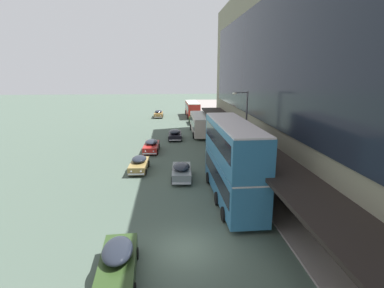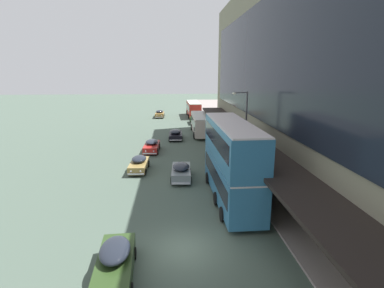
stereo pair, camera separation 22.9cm
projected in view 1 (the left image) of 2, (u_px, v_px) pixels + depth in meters
ground at (186, 249)px, 17.05m from camera, size 240.00×240.00×0.00m
sidewalk_kerb at (369, 240)px, 17.85m from camera, size 10.00×180.00×0.15m
transit_bus_kerbside_front at (232, 159)px, 22.91m from camera, size 2.99×11.01×6.18m
transit_bus_kerbside_rear at (192, 108)px, 66.64m from camera, size 2.90×9.71×3.24m
transit_bus_kerbside_far at (200, 123)px, 47.85m from camera, size 2.77×10.26×3.13m
sedan_oncoming_front at (175, 134)px, 44.41m from camera, size 2.06×4.65×1.50m
sedan_second_mid at (151, 146)px, 37.70m from camera, size 2.02×4.80×1.46m
sedan_trailing_near at (118, 262)px, 14.60m from camera, size 2.04×4.85×1.67m
sedan_trailing_mid at (139, 164)px, 30.41m from camera, size 1.93×4.40×1.48m
sedan_far_back at (182, 171)px, 28.00m from camera, size 2.00×4.47×1.56m
sedan_oncoming_rear at (194, 120)px, 57.90m from camera, size 2.02×4.93×1.54m
sedan_second_near at (159, 114)px, 65.77m from camera, size 2.02×4.94×1.55m
pedestrian_at_kerb at (259, 182)px, 24.22m from camera, size 0.54×0.42×1.86m
street_lamp at (244, 128)px, 27.99m from camera, size 1.50×0.28×7.95m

